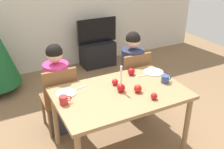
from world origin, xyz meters
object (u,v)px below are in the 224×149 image
at_px(tv_stand, 98,54).
at_px(apple_by_right_mug, 138,89).
at_px(plate_left, 66,93).
at_px(apple_near_candle, 154,96).
at_px(person_right_child, 132,74).
at_px(mug_right, 165,79).
at_px(tv, 97,31).
at_px(mug_left, 64,100).
at_px(person_left_child, 58,91).
at_px(dining_table, 120,98).
at_px(chair_right, 133,78).
at_px(plate_right, 153,72).
at_px(apple_far_edge, 115,82).
at_px(candle_centerpiece, 121,86).
at_px(apple_by_left_plate, 131,72).
at_px(chair_left, 59,96).

xyz_separation_m(tv_stand, apple_by_right_mug, (-0.58, -2.39, 0.55)).
relative_size(plate_left, apple_near_candle, 2.99).
bearing_deg(tv_stand, person_right_child, -97.37).
height_order(tv_stand, apple_by_right_mug, apple_by_right_mug).
bearing_deg(mug_right, apple_near_candle, -143.46).
xyz_separation_m(tv_stand, tv, (0.00, 0.00, 0.47)).
height_order(plate_left, mug_left, mug_left).
bearing_deg(apple_near_candle, tv, 78.82).
bearing_deg(person_left_child, dining_table, -51.24).
height_order(chair_right, plate_right, chair_right).
height_order(dining_table, apple_far_edge, apple_far_edge).
xyz_separation_m(plate_left, plate_right, (1.13, 0.01, 0.00)).
bearing_deg(apple_near_candle, tv_stand, 78.82).
distance_m(dining_table, tv, 2.42).
xyz_separation_m(candle_centerpiece, apple_near_candle, (0.22, -0.29, -0.03)).
relative_size(candle_centerpiece, apple_by_left_plate, 3.44).
relative_size(mug_left, mug_right, 0.96).
xyz_separation_m(dining_table, plate_right, (0.59, 0.24, 0.09)).
height_order(tv, apple_far_edge, tv).
xyz_separation_m(chair_right, apple_by_right_mug, (-0.37, -0.70, 0.28)).
relative_size(dining_table, apple_far_edge, 19.24).
relative_size(mug_right, apple_near_candle, 1.87).
distance_m(mug_right, apple_by_right_mug, 0.40).
relative_size(chair_right, candle_centerpiece, 3.01).
bearing_deg(chair_left, plate_right, -18.45).
bearing_deg(person_right_child, mug_right, -87.42).
relative_size(chair_left, apple_by_right_mug, 10.37).
distance_m(person_right_child, plate_right, 0.45).
xyz_separation_m(mug_left, mug_right, (1.17, -0.08, -0.00)).
relative_size(plate_left, plate_right, 0.87).
relative_size(person_left_child, apple_near_candle, 16.59).
distance_m(dining_table, apple_far_edge, 0.21).
bearing_deg(tv_stand, dining_table, -107.94).
bearing_deg(apple_far_edge, person_left_child, 138.64).
distance_m(tv, mug_right, 2.35).
bearing_deg(chair_left, mug_right, -31.13).
relative_size(mug_right, apple_by_left_plate, 1.52).
xyz_separation_m(person_left_child, person_right_child, (1.04, 0.00, 0.00)).
xyz_separation_m(person_left_child, apple_by_left_plate, (0.83, -0.34, 0.22)).
xyz_separation_m(tv_stand, apple_by_left_plate, (-0.43, -2.00, 0.55)).
distance_m(plate_left, apple_near_candle, 0.92).
bearing_deg(apple_near_candle, plate_left, 146.27).
height_order(chair_left, person_right_child, person_right_child).
height_order(chair_right, plate_left, chair_right).
xyz_separation_m(plate_left, mug_left, (-0.08, -0.18, 0.04)).
distance_m(person_left_child, candle_centerpiece, 0.86).
bearing_deg(apple_far_edge, mug_left, -168.83).
bearing_deg(person_left_child, mug_right, -32.37).
bearing_deg(mug_right, apple_by_left_plate, 125.39).
bearing_deg(chair_right, apple_far_edge, -139.12).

